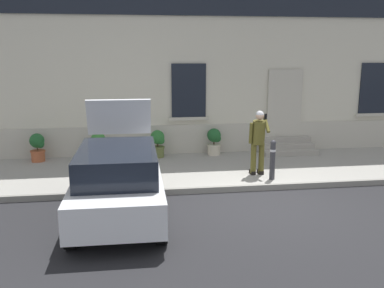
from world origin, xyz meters
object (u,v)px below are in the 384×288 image
object	(u,v)px
planter_charcoal	(99,145)
planter_terracotta	(38,147)
bollard_far_left	(120,164)
person_on_phone	(258,138)
hatchback_car_white	(118,180)
planter_cream	(214,141)
planter_olive	(158,143)
bollard_near_person	(273,158)

from	to	relation	value
planter_charcoal	planter_terracotta	bearing A→B (deg)	177.76
bollard_far_left	person_on_phone	world-z (taller)	person_on_phone
hatchback_car_white	planter_cream	world-z (taller)	hatchback_car_white
planter_olive	hatchback_car_white	bearing A→B (deg)	-103.71
planter_cream	bollard_far_left	bearing A→B (deg)	-135.28
hatchback_car_white	planter_cream	size ratio (longest dim) A/B	4.75
bollard_far_left	planter_charcoal	world-z (taller)	bollard_far_left
hatchback_car_white	planter_olive	distance (m)	4.64
planter_terracotta	planter_charcoal	world-z (taller)	same
person_on_phone	planter_olive	xyz separation A→B (m)	(-2.53, 2.37, -0.55)
bollard_far_left	planter_cream	bearing A→B (deg)	44.72
person_on_phone	planter_terracotta	xyz separation A→B (m)	(-6.16, 2.34, -0.55)
bollard_near_person	planter_cream	world-z (taller)	bollard_near_person
bollard_near_person	planter_olive	world-z (taller)	bollard_near_person
person_on_phone	planter_olive	size ratio (longest dim) A/B	2.03
bollard_far_left	planter_charcoal	xyz separation A→B (m)	(-0.72, 2.73, -0.11)
planter_charcoal	planter_olive	world-z (taller)	same
bollard_near_person	person_on_phone	distance (m)	0.68
bollard_near_person	planter_terracotta	world-z (taller)	bollard_near_person
planter_terracotta	person_on_phone	bearing A→B (deg)	-20.80
planter_terracotta	planter_cream	size ratio (longest dim) A/B	1.00
planter_olive	planter_cream	bearing A→B (deg)	1.57
bollard_far_left	bollard_near_person	bearing A→B (deg)	0.00
person_on_phone	planter_charcoal	size ratio (longest dim) A/B	2.03
hatchback_car_white	planter_terracotta	world-z (taller)	hatchback_car_white
planter_terracotta	planter_charcoal	distance (m)	1.82
bollard_far_left	planter_charcoal	bearing A→B (deg)	104.73
bollard_near_person	bollard_far_left	bearing A→B (deg)	180.00
bollard_far_left	planter_terracotta	xyz separation A→B (m)	(-2.53, 2.80, -0.11)
bollard_near_person	planter_olive	distance (m)	3.98
person_on_phone	planter_cream	world-z (taller)	person_on_phone
bollard_far_left	person_on_phone	size ratio (longest dim) A/B	0.60
person_on_phone	planter_charcoal	world-z (taller)	person_on_phone
bollard_near_person	person_on_phone	world-z (taller)	person_on_phone
planter_cream	planter_olive	bearing A→B (deg)	-178.43
hatchback_car_white	bollard_near_person	xyz separation A→B (m)	(3.89, 1.67, -0.09)
hatchback_car_white	planter_cream	bearing A→B (deg)	57.38
hatchback_car_white	planter_charcoal	world-z (taller)	hatchback_car_white
hatchback_car_white	planter_terracotta	bearing A→B (deg)	119.54
hatchback_car_white	bollard_far_left	xyz separation A→B (m)	(0.00, 1.67, -0.09)
planter_terracotta	planter_cream	xyz separation A→B (m)	(5.44, 0.08, 0.00)
hatchback_car_white	planter_terracotta	distance (m)	5.14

